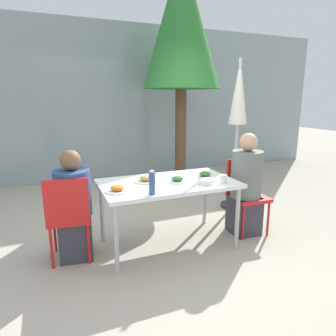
{
  "coord_description": "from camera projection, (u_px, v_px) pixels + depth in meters",
  "views": [
    {
      "loc": [
        -1.16,
        -2.83,
        1.6
      ],
      "look_at": [
        0.0,
        0.0,
        0.88
      ],
      "focal_mm": 32.0,
      "sensor_mm": 36.0,
      "label": 1
    }
  ],
  "objects": [
    {
      "name": "building_facade",
      "position": [
        106.0,
        103.0,
        5.9
      ],
      "size": [
        10.0,
        0.2,
        3.0
      ],
      "color": "#89999E",
      "rests_on": "ground"
    },
    {
      "name": "plate_1",
      "position": [
        205.0,
        175.0,
        3.36
      ],
      "size": [
        0.23,
        0.23,
        0.06
      ],
      "color": "white",
      "rests_on": "dining_table"
    },
    {
      "name": "dining_table",
      "position": [
        168.0,
        187.0,
        3.19
      ],
      "size": [
        1.43,
        0.83,
        0.73
      ],
      "color": "white",
      "rests_on": "ground"
    },
    {
      "name": "plate_2",
      "position": [
        178.0,
        180.0,
        3.17
      ],
      "size": [
        0.22,
        0.22,
        0.06
      ],
      "color": "white",
      "rests_on": "dining_table"
    },
    {
      "name": "ground_plane",
      "position": [
        168.0,
        244.0,
        3.34
      ],
      "size": [
        24.0,
        24.0,
        0.0
      ],
      "primitive_type": "plane",
      "color": "#B2A893"
    },
    {
      "name": "chair_left",
      "position": [
        68.0,
        213.0,
        2.88
      ],
      "size": [
        0.44,
        0.44,
        0.88
      ],
      "rotation": [
        0.0,
        0.0,
        -0.12
      ],
      "color": "red",
      "rests_on": "ground"
    },
    {
      "name": "tree_behind_left",
      "position": [
        182.0,
        23.0,
        5.02
      ],
      "size": [
        1.35,
        1.35,
        3.95
      ],
      "color": "brown",
      "rests_on": "ground"
    },
    {
      "name": "plate_0",
      "position": [
        117.0,
        189.0,
        2.84
      ],
      "size": [
        0.23,
        0.23,
        0.06
      ],
      "color": "white",
      "rests_on": "dining_table"
    },
    {
      "name": "salad_bowl",
      "position": [
        206.0,
        182.0,
        3.09
      ],
      "size": [
        0.16,
        0.16,
        0.05
      ],
      "color": "white",
      "rests_on": "dining_table"
    },
    {
      "name": "bottle",
      "position": [
        152.0,
        183.0,
        2.74
      ],
      "size": [
        0.06,
        0.06,
        0.23
      ],
      "color": "#334C8E",
      "rests_on": "dining_table"
    },
    {
      "name": "drinking_cup",
      "position": [
        223.0,
        179.0,
        3.11
      ],
      "size": [
        0.08,
        0.08,
        0.09
      ],
      "color": "white",
      "rests_on": "dining_table"
    },
    {
      "name": "plate_3",
      "position": [
        147.0,
        179.0,
        3.18
      ],
      "size": [
        0.27,
        0.27,
        0.07
      ],
      "color": "white",
      "rests_on": "dining_table"
    },
    {
      "name": "person_right",
      "position": [
        246.0,
        187.0,
        3.52
      ],
      "size": [
        0.36,
        0.36,
        1.21
      ],
      "rotation": [
        0.0,
        0.0,
        3.08
      ],
      "color": "#383842",
      "rests_on": "ground"
    },
    {
      "name": "chair_right",
      "position": [
        245.0,
        189.0,
        3.62
      ],
      "size": [
        0.42,
        0.42,
        0.88
      ],
      "rotation": [
        0.0,
        0.0,
        3.08
      ],
      "color": "red",
      "rests_on": "ground"
    },
    {
      "name": "closed_umbrella",
      "position": [
        238.0,
        106.0,
        4.15
      ],
      "size": [
        0.36,
        0.36,
        2.12
      ],
      "color": "#333333",
      "rests_on": "ground"
    },
    {
      "name": "person_left",
      "position": [
        74.0,
        209.0,
        2.97
      ],
      "size": [
        0.35,
        0.35,
        1.11
      ],
      "rotation": [
        0.0,
        0.0,
        -0.12
      ],
      "color": "#383842",
      "rests_on": "ground"
    }
  ]
}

